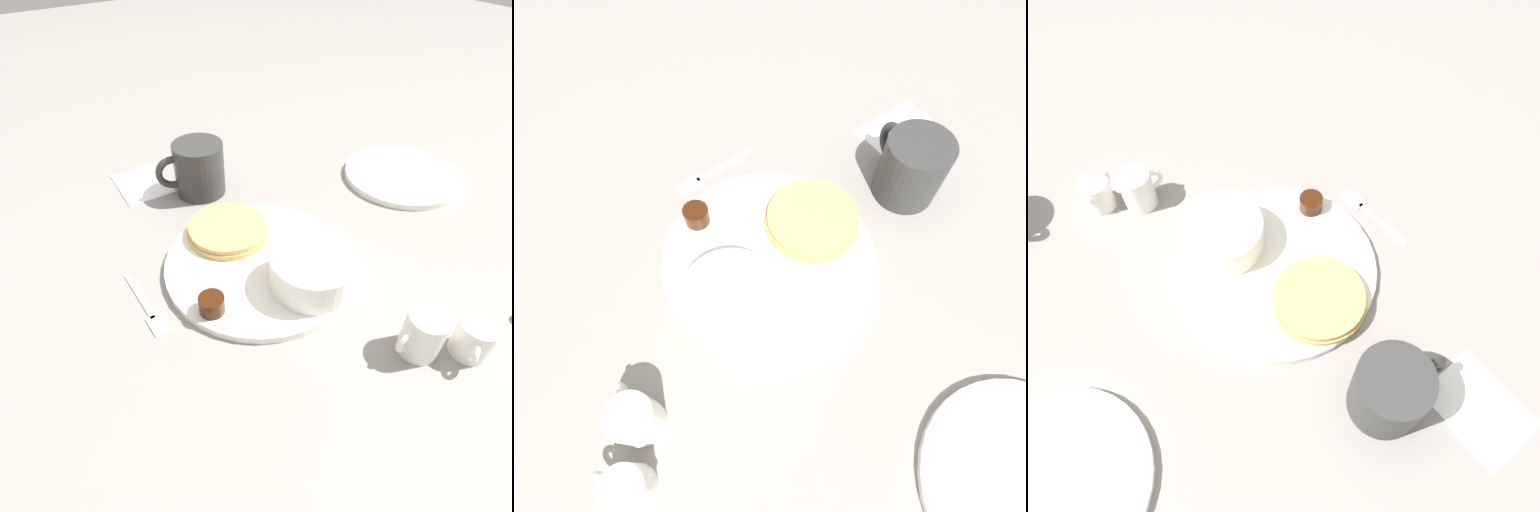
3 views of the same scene
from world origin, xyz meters
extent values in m
plane|color=gray|center=(0.00, 0.00, 0.00)|extent=(4.00, 4.00, 0.00)
cylinder|color=white|center=(0.00, 0.00, 0.01)|extent=(0.29, 0.29, 0.01)
cylinder|color=tan|center=(0.08, 0.01, 0.02)|extent=(0.13, 0.13, 0.01)
cylinder|color=tan|center=(0.08, 0.01, 0.03)|extent=(0.13, 0.13, 0.01)
cylinder|color=white|center=(-0.08, -0.03, 0.04)|extent=(0.12, 0.12, 0.05)
cylinder|color=white|center=(-0.08, -0.03, 0.06)|extent=(0.10, 0.10, 0.01)
cylinder|color=#38190A|center=(-0.04, 0.11, 0.02)|extent=(0.04, 0.04, 0.02)
cylinder|color=white|center=(-0.11, -0.03, 0.03)|extent=(0.05, 0.05, 0.03)
sphere|color=white|center=(-0.11, -0.03, 0.04)|extent=(0.03, 0.03, 0.03)
cylinder|color=#333333|center=(0.23, -0.03, 0.05)|extent=(0.09, 0.09, 0.10)
torus|color=#333333|center=(0.24, 0.02, 0.05)|extent=(0.03, 0.06, 0.06)
cylinder|color=white|center=(-0.23, -0.08, 0.03)|extent=(0.05, 0.05, 0.06)
torus|color=white|center=(-0.23, -0.05, 0.04)|extent=(0.01, 0.04, 0.04)
cone|color=white|center=(-0.24, -0.10, 0.06)|extent=(0.02, 0.02, 0.01)
cylinder|color=white|center=(-0.27, -0.13, 0.03)|extent=(0.04, 0.04, 0.05)
torus|color=white|center=(-0.29, -0.11, 0.03)|extent=(0.02, 0.03, 0.03)
cone|color=white|center=(-0.26, -0.15, 0.05)|extent=(0.02, 0.02, 0.01)
cube|color=silver|center=(0.05, 0.18, 0.00)|extent=(0.10, 0.01, 0.00)
cube|color=silver|center=(-0.02, 0.18, 0.00)|extent=(0.04, 0.02, 0.00)
cube|color=white|center=(0.32, 0.06, 0.00)|extent=(0.13, 0.10, 0.00)
camera|label=1|loc=(-0.36, 0.25, 0.43)|focal=28.00mm
camera|label=2|loc=(-0.15, -0.20, 0.48)|focal=28.00mm
camera|label=3|loc=(0.28, -0.23, 0.63)|focal=35.00mm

